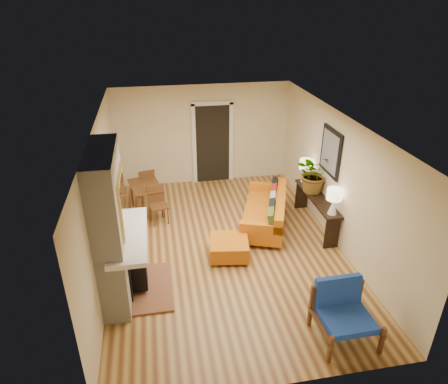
# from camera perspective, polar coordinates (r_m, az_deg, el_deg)

# --- Properties ---
(room_shell) EXTENTS (6.50, 6.50, 6.50)m
(room_shell) POSITION_cam_1_polar(r_m,az_deg,el_deg) (10.01, 0.89, 6.93)
(room_shell) COLOR tan
(room_shell) RESTS_ON ground
(fireplace) EXTENTS (1.09, 1.68, 2.60)m
(fireplace) POSITION_cam_1_polar(r_m,az_deg,el_deg) (6.59, -15.49, -5.34)
(fireplace) COLOR white
(fireplace) RESTS_ON ground
(sofa) EXTENTS (1.49, 2.17, 0.79)m
(sofa) POSITION_cam_1_polar(r_m,az_deg,el_deg) (8.76, 6.30, -2.73)
(sofa) COLOR silver
(sofa) RESTS_ON ground
(ottoman) EXTENTS (0.83, 0.83, 0.37)m
(ottoman) POSITION_cam_1_polar(r_m,az_deg,el_deg) (7.78, 0.73, -7.86)
(ottoman) COLOR silver
(ottoman) RESTS_ON ground
(blue_chair) EXTENTS (0.84, 0.83, 0.87)m
(blue_chair) POSITION_cam_1_polar(r_m,az_deg,el_deg) (6.34, 16.63, -15.66)
(blue_chair) COLOR brown
(blue_chair) RESTS_ON ground
(dining_table) EXTENTS (0.91, 1.62, 0.85)m
(dining_table) POSITION_cam_1_polar(r_m,az_deg,el_deg) (9.33, -10.73, 0.35)
(dining_table) COLOR brown
(dining_table) RESTS_ON ground
(console_table) EXTENTS (0.34, 1.85, 0.72)m
(console_table) POSITION_cam_1_polar(r_m,az_deg,el_deg) (8.78, 13.10, -1.51)
(console_table) COLOR black
(console_table) RESTS_ON ground
(lamp_near) EXTENTS (0.30, 0.30, 0.54)m
(lamp_near) POSITION_cam_1_polar(r_m,az_deg,el_deg) (7.98, 15.44, -0.89)
(lamp_near) COLOR white
(lamp_near) RESTS_ON console_table
(lamp_far) EXTENTS (0.30, 0.30, 0.54)m
(lamp_far) POSITION_cam_1_polar(r_m,az_deg,el_deg) (9.22, 11.60, 3.39)
(lamp_far) COLOR white
(lamp_far) RESTS_ON console_table
(houseplant) EXTENTS (0.97, 0.90, 0.88)m
(houseplant) POSITION_cam_1_polar(r_m,az_deg,el_deg) (8.75, 12.78, 2.69)
(houseplant) COLOR #1E5919
(houseplant) RESTS_ON console_table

